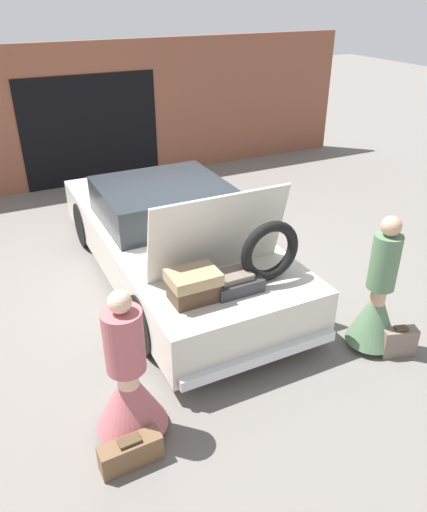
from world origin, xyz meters
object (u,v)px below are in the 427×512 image
(person_left, at_px, (129,386))
(suitcase_beside_right_person, at_px, (398,342))
(car, at_px, (172,238))
(person_right, at_px, (377,303))
(suitcase_beside_left_person, at_px, (131,453))

(person_left, height_order, suitcase_beside_right_person, person_left)
(car, height_order, suitcase_beside_right_person, car)
(suitcase_beside_right_person, bearing_deg, person_right, 121.28)
(person_right, relative_size, suitcase_beside_right_person, 3.93)
(suitcase_beside_right_person, bearing_deg, person_left, 174.84)
(car, bearing_deg, person_right, -60.38)
(person_left, bearing_deg, suitcase_beside_right_person, 74.27)
(person_right, xyz_separation_m, suitcase_beside_left_person, (-3.02, -0.36, -0.45))
(suitcase_beside_left_person, relative_size, suitcase_beside_right_person, 1.33)
(car, bearing_deg, suitcase_beside_right_person, -60.22)
(car, height_order, person_left, car)
(person_left, relative_size, suitcase_beside_right_person, 3.70)
(car, distance_m, suitcase_beside_right_person, 3.26)
(car, relative_size, person_right, 3.01)
(person_left, distance_m, suitcase_beside_right_person, 3.08)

